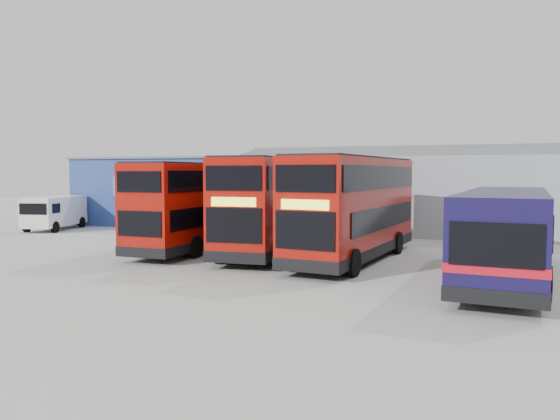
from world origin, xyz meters
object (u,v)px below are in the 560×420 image
at_px(maintenance_shed, 462,193).
at_px(double_decker_left, 200,207).
at_px(double_decker_centre, 273,206).
at_px(panel_van, 55,211).
at_px(double_decker_right, 354,209).
at_px(office_block, 167,190).
at_px(single_decker_blue, 505,236).

distance_m(maintenance_shed, double_decker_left, 19.12).
bearing_deg(double_decker_centre, panel_van, 160.41).
xyz_separation_m(double_decker_left, double_decker_right, (8.29, -0.84, 0.11)).
height_order(office_block, maintenance_shed, maintenance_shed).
height_order(double_decker_left, double_decker_centre, double_decker_centre).
relative_size(maintenance_shed, panel_van, 5.46).
bearing_deg(panel_van, office_block, 43.49).
bearing_deg(panel_van, double_decker_left, -32.43).
xyz_separation_m(maintenance_shed, double_decker_right, (-4.44, -15.09, -0.26)).
bearing_deg(panel_van, double_decker_centre, -27.78).
distance_m(maintenance_shed, double_decker_right, 15.74).
xyz_separation_m(maintenance_shed, single_decker_blue, (1.78, -17.67, -0.95)).
xyz_separation_m(double_decker_left, panel_van, (-14.08, 5.30, -0.94)).
relative_size(double_decker_centre, single_decker_blue, 0.90).
relative_size(maintenance_shed, double_decker_centre, 2.71).
height_order(double_decker_left, single_decker_blue, double_decker_left).
distance_m(double_decker_left, double_decker_centre, 3.98).
relative_size(double_decker_centre, panel_van, 2.01).
relative_size(maintenance_shed, single_decker_blue, 2.45).
bearing_deg(maintenance_shed, double_decker_right, -106.38).
height_order(double_decker_centre, panel_van, double_decker_centre).
relative_size(office_block, panel_van, 2.20).
bearing_deg(double_decker_centre, double_decker_right, -16.25).
xyz_separation_m(double_decker_centre, double_decker_right, (4.32, -0.97, 0.00)).
bearing_deg(double_decker_left, single_decker_blue, 168.35).
relative_size(double_decker_left, single_decker_blue, 0.86).
distance_m(office_block, panel_van, 8.55).
distance_m(maintenance_shed, panel_van, 28.30).
relative_size(office_block, double_decker_centre, 1.09).
bearing_deg(single_decker_blue, double_decker_centre, -13.09).
xyz_separation_m(office_block, double_decker_centre, (13.25, -12.12, -0.24)).
bearing_deg(double_decker_left, panel_van, -19.06).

